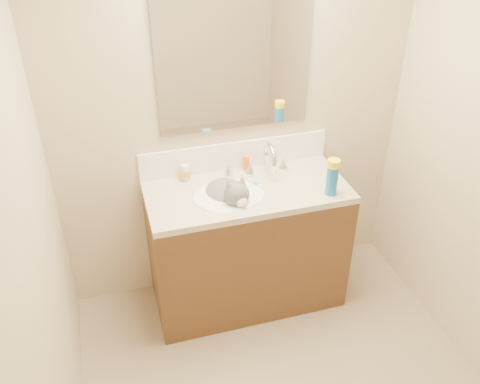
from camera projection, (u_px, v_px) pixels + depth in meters
room_shell at (326, 181)px, 1.87m from camera, size 2.24×2.54×2.52m
vanity_cabinet at (247, 248)px, 3.24m from camera, size 1.20×0.55×0.82m
counter_slab at (247, 192)px, 3.01m from camera, size 1.20×0.55×0.04m
basin at (229, 205)px, 2.99m from camera, size 0.45×0.36×0.14m
faucet at (269, 161)px, 3.11m from camera, size 0.28×0.20×0.21m
cat at (228, 197)px, 2.99m from camera, size 0.36×0.41×0.31m
backsplash at (235, 155)px, 3.16m from camera, size 1.20×0.02×0.18m
mirror at (235, 63)px, 2.84m from camera, size 0.90×0.02×0.80m
pill_bottle at (185, 172)px, 3.06m from camera, size 0.07×0.07×0.10m
pill_label at (185, 173)px, 3.06m from camera, size 0.08×0.08×0.04m
silver_jar at (229, 171)px, 3.12m from camera, size 0.06×0.06×0.06m
amber_bottle at (246, 163)px, 3.16m from camera, size 0.04×0.04×0.10m
toothbrush at (256, 184)px, 3.04m from camera, size 0.07×0.13×0.01m
toothbrush_head at (256, 183)px, 3.04m from camera, size 0.03×0.04×0.02m
spray_can at (332, 180)px, 2.91m from camera, size 0.09×0.09×0.18m
spray_cap at (334, 163)px, 2.85m from camera, size 0.10×0.10×0.04m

